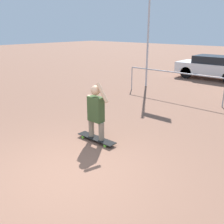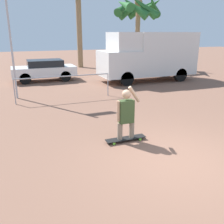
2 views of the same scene
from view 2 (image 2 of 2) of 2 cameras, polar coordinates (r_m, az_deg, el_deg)
ground_plane at (r=6.14m, az=14.81°, el=-10.78°), size 80.00×80.00×0.00m
skateboard at (r=6.93m, az=3.15°, el=-6.07°), size 1.14×0.26×0.09m
person_skateboarder at (r=6.66m, az=3.25°, el=0.02°), size 0.68×0.24×1.45m
camper_van at (r=15.80m, az=8.47°, el=12.81°), size 5.88×2.21×2.91m
parked_car_white at (r=16.22m, az=-15.23°, el=9.36°), size 3.81×1.70×1.29m
palm_tree_near_van at (r=21.45m, az=5.96°, el=22.41°), size 4.00×4.04×5.74m
flagpole at (r=11.94m, az=-21.97°, el=17.33°), size 1.11×0.12×5.28m
plaza_railing_segment at (r=11.23m, az=-10.96°, el=7.26°), size 4.19×0.05×1.08m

